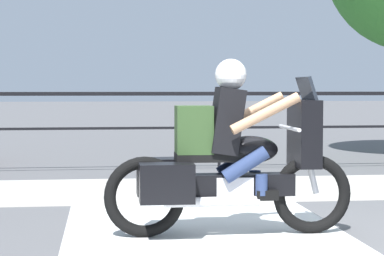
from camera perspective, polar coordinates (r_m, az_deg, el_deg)
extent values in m
plane|color=#565659|center=(6.84, 9.32, -8.46)|extent=(120.00, 120.00, 0.00)
cube|color=#B7B2A8|center=(10.10, 3.93, -4.60)|extent=(44.00, 2.40, 0.01)
cube|color=silver|center=(6.45, 1.81, -9.09)|extent=(2.63, 6.00, 0.01)
cube|color=black|center=(12.07, 2.09, 2.63)|extent=(36.00, 0.04, 0.06)
cube|color=black|center=(12.09, 2.09, 0.03)|extent=(36.00, 0.03, 0.04)
cylinder|color=black|center=(12.09, 2.08, -0.27)|extent=(0.05, 0.05, 1.29)
torus|color=black|center=(7.10, 9.13, -4.99)|extent=(0.74, 0.11, 0.74)
torus|color=black|center=(6.84, -3.63, -5.27)|extent=(0.74, 0.11, 0.74)
cube|color=black|center=(6.91, 2.88, -4.34)|extent=(1.19, 0.22, 0.20)
cube|color=silver|center=(6.92, 3.13, -4.75)|extent=(0.34, 0.26, 0.26)
ellipsoid|color=black|center=(6.91, 4.42, -1.67)|extent=(0.53, 0.30, 0.26)
cube|color=black|center=(6.86, 1.59, -2.21)|extent=(0.69, 0.28, 0.08)
cube|color=black|center=(7.02, 8.55, -0.40)|extent=(0.20, 0.53, 0.62)
cube|color=#1E232B|center=(7.01, 8.73, 2.95)|extent=(0.10, 0.45, 0.24)
cylinder|color=silver|center=(6.98, 7.44, 0.00)|extent=(0.04, 0.70, 0.04)
cylinder|color=silver|center=(6.75, 1.52, -5.64)|extent=(0.86, 0.09, 0.09)
cube|color=black|center=(6.59, -1.95, -4.22)|extent=(0.48, 0.28, 0.35)
cube|color=black|center=(7.07, -2.28, -3.72)|extent=(0.48, 0.28, 0.35)
cylinder|color=silver|center=(7.06, 8.92, -2.71)|extent=(0.19, 0.06, 0.57)
cube|color=black|center=(6.85, 2.63, 0.55)|extent=(0.32, 0.36, 0.63)
sphere|color=tan|center=(6.85, 2.97, 3.91)|extent=(0.23, 0.23, 0.23)
sphere|color=silver|center=(6.85, 2.97, 4.08)|extent=(0.29, 0.29, 0.29)
cylinder|color=navy|center=(6.76, 4.09, -2.80)|extent=(0.44, 0.13, 0.34)
cylinder|color=navy|center=(6.82, 5.32, -4.33)|extent=(0.11, 0.11, 0.19)
cube|color=black|center=(6.84, 5.73, -5.11)|extent=(0.20, 0.10, 0.09)
cylinder|color=navy|center=(7.06, 3.63, -2.55)|extent=(0.44, 0.13, 0.34)
cylinder|color=navy|center=(7.11, 4.81, -4.02)|extent=(0.11, 0.11, 0.19)
cube|color=black|center=(7.13, 5.20, -4.77)|extent=(0.20, 0.10, 0.09)
cylinder|color=tan|center=(6.61, 5.60, 1.11)|extent=(0.63, 0.09, 0.37)
cylinder|color=tan|center=(7.20, 4.57, 1.29)|extent=(0.63, 0.09, 0.37)
cube|color=#2D4723|center=(6.82, 0.14, -0.14)|extent=(0.33, 0.28, 0.44)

